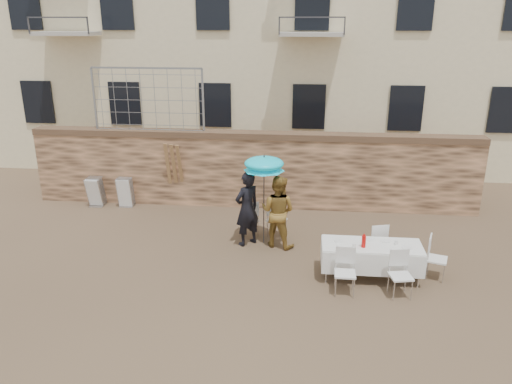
# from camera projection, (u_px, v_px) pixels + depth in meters

# --- Properties ---
(ground) EXTENTS (80.00, 80.00, 0.00)m
(ground) POSITION_uv_depth(u_px,v_px,m) (226.00, 290.00, 10.32)
(ground) COLOR brown
(ground) RESTS_ON ground
(stone_wall) EXTENTS (13.00, 0.50, 2.20)m
(stone_wall) POSITION_uv_depth(u_px,v_px,m) (252.00, 170.00, 14.65)
(stone_wall) COLOR #926949
(stone_wall) RESTS_ON ground
(chain_link_fence) EXTENTS (3.20, 0.06, 1.80)m
(chain_link_fence) POSITION_uv_depth(u_px,v_px,m) (148.00, 100.00, 14.28)
(chain_link_fence) COLOR gray
(chain_link_fence) RESTS_ON stone_wall
(man_suit) EXTENTS (0.80, 0.80, 1.88)m
(man_suit) POSITION_uv_depth(u_px,v_px,m) (247.00, 209.00, 12.12)
(man_suit) COLOR black
(man_suit) RESTS_ON ground
(woman_dress) EXTENTS (1.06, 0.94, 1.80)m
(woman_dress) POSITION_uv_depth(u_px,v_px,m) (278.00, 211.00, 12.06)
(woman_dress) COLOR gold
(woman_dress) RESTS_ON ground
(umbrella) EXTENTS (0.99, 0.99, 2.11)m
(umbrella) POSITION_uv_depth(u_px,v_px,m) (264.00, 166.00, 11.83)
(umbrella) COLOR #3F3F44
(umbrella) RESTS_ON ground
(couple_chair_left) EXTENTS (0.60, 0.60, 0.96)m
(couple_chair_left) POSITION_uv_depth(u_px,v_px,m) (250.00, 218.00, 12.79)
(couple_chair_left) COLOR white
(couple_chair_left) RESTS_ON ground
(couple_chair_right) EXTENTS (0.63, 0.63, 0.96)m
(couple_chair_right) POSITION_uv_depth(u_px,v_px,m) (277.00, 219.00, 12.72)
(couple_chair_right) COLOR white
(couple_chair_right) RESTS_ON ground
(banquet_table) EXTENTS (2.10, 0.85, 0.78)m
(banquet_table) POSITION_uv_depth(u_px,v_px,m) (372.00, 246.00, 10.59)
(banquet_table) COLOR white
(banquet_table) RESTS_ON ground
(soda_bottle) EXTENTS (0.09, 0.09, 0.26)m
(soda_bottle) POSITION_uv_depth(u_px,v_px,m) (364.00, 242.00, 10.41)
(soda_bottle) COLOR red
(soda_bottle) RESTS_ON banquet_table
(table_chair_front_left) EXTENTS (0.49, 0.49, 0.96)m
(table_chair_front_left) POSITION_uv_depth(u_px,v_px,m) (345.00, 272.00, 10.03)
(table_chair_front_left) COLOR white
(table_chair_front_left) RESTS_ON ground
(table_chair_front_right) EXTENTS (0.56, 0.56, 0.96)m
(table_chair_front_right) POSITION_uv_depth(u_px,v_px,m) (401.00, 275.00, 9.92)
(table_chair_front_right) COLOR white
(table_chair_front_right) RESTS_ON ground
(table_chair_back) EXTENTS (0.59, 0.59, 0.96)m
(table_chair_back) POSITION_uv_depth(u_px,v_px,m) (376.00, 242.00, 11.41)
(table_chair_back) COLOR white
(table_chair_back) RESTS_ON ground
(table_chair_side) EXTENTS (0.60, 0.60, 0.96)m
(table_chair_side) POSITION_uv_depth(u_px,v_px,m) (437.00, 258.00, 10.63)
(table_chair_side) COLOR white
(table_chair_side) RESTS_ON ground
(chair_stack_left) EXTENTS (0.46, 0.47, 0.92)m
(chair_stack_left) POSITION_uv_depth(u_px,v_px,m) (98.00, 190.00, 14.95)
(chair_stack_left) COLOR white
(chair_stack_left) RESTS_ON ground
(chair_stack_right) EXTENTS (0.46, 0.40, 0.92)m
(chair_stack_right) POSITION_uv_depth(u_px,v_px,m) (127.00, 191.00, 14.86)
(chair_stack_right) COLOR white
(chair_stack_right) RESTS_ON ground
(wood_planks) EXTENTS (0.70, 0.20, 2.00)m
(wood_planks) POSITION_uv_depth(u_px,v_px,m) (179.00, 174.00, 14.59)
(wood_planks) COLOR #A37749
(wood_planks) RESTS_ON ground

